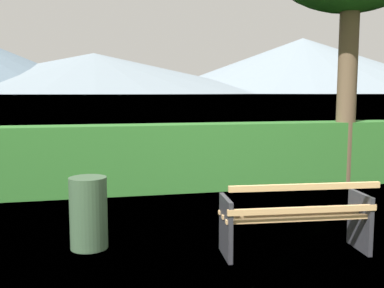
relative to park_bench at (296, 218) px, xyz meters
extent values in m
plane|color=#4C6B33|center=(0.00, 0.06, -0.43)|extent=(1400.00, 1400.00, 0.00)
plane|color=#6B8EA3|center=(0.00, 307.58, -0.42)|extent=(620.00, 620.00, 0.00)
cube|color=tan|center=(-0.01, -0.13, 0.02)|extent=(1.68, 0.20, 0.04)
cube|color=tan|center=(0.00, 0.06, 0.02)|extent=(1.68, 0.20, 0.04)
cube|color=tan|center=(0.02, 0.25, 0.02)|extent=(1.68, 0.20, 0.04)
cube|color=tan|center=(-0.02, -0.21, 0.14)|extent=(1.68, 0.17, 0.06)
cube|color=tan|center=(-0.02, -0.25, 0.41)|extent=(1.68, 0.17, 0.06)
cube|color=#2D2D33|center=(-0.79, 0.10, -0.09)|extent=(0.09, 0.51, 0.68)
cube|color=#2D2D33|center=(0.80, -0.02, -0.09)|extent=(0.09, 0.51, 0.68)
cube|color=#2D6B28|center=(0.00, 3.57, 0.20)|extent=(9.53, 0.65, 1.25)
cylinder|color=brown|center=(2.67, 3.42, 1.53)|extent=(0.37, 0.37, 3.92)
cylinder|color=#385138|center=(-2.29, 0.72, 0.00)|extent=(0.44, 0.44, 0.85)
cone|color=gray|center=(0.00, 553.69, 23.73)|extent=(437.75, 437.75, 48.32)
cone|color=gray|center=(270.90, 549.98, 35.84)|extent=(402.62, 402.62, 72.54)
camera|label=1|loc=(-2.21, -4.54, 1.41)|focal=41.72mm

